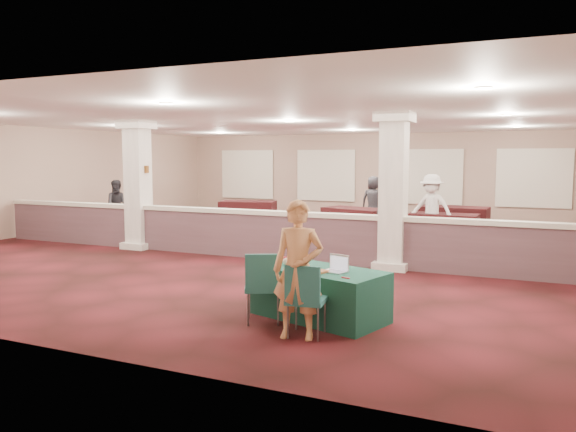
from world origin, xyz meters
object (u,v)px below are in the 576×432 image
at_px(far_table_front_center, 237,230).
at_px(attendee_a, 118,205).
at_px(far_table_back_center, 356,221).
at_px(attendee_d, 373,201).
at_px(near_table, 320,294).
at_px(attendee_c, 392,213).
at_px(conf_chair_side, 263,282).
at_px(far_table_back_right, 454,220).
at_px(woman, 298,270).
at_px(far_table_front_right, 443,227).
at_px(attendee_b, 431,208).
at_px(conf_chair_main, 305,294).
at_px(far_table_back_left, 248,212).
at_px(far_table_front_left, 146,224).

bearing_deg(far_table_front_center, attendee_a, 169.72).
distance_m(far_table_back_center, attendee_d, 2.31).
distance_m(near_table, attendee_c, 7.03).
xyz_separation_m(far_table_back_center, attendee_c, (1.52, -1.75, 0.47)).
height_order(near_table, far_table_back_center, far_table_back_center).
bearing_deg(far_table_back_center, conf_chair_side, -80.30).
bearing_deg(far_table_back_center, far_table_back_right, 30.04).
bearing_deg(woman, far_table_front_right, 77.07).
relative_size(far_table_back_right, attendee_b, 1.08).
relative_size(far_table_back_right, attendee_c, 1.15).
distance_m(conf_chair_main, far_table_front_right, 9.37).
height_order(conf_chair_main, attendee_d, attendee_d).
xyz_separation_m(far_table_front_center, attendee_d, (2.32, 5.21, 0.49)).
distance_m(far_table_back_left, attendee_c, 6.62).
height_order(far_table_back_center, attendee_d, attendee_d).
xyz_separation_m(conf_chair_main, far_table_back_center, (-2.35, 9.61, -0.17)).
distance_m(far_table_front_center, far_table_back_left, 4.65).
bearing_deg(conf_chair_side, far_table_back_right, 57.51).
bearing_deg(far_table_back_center, attendee_a, -163.96).
xyz_separation_m(far_table_front_right, far_table_back_left, (-6.95, 1.53, 0.01)).
bearing_deg(attendee_a, far_table_front_right, -29.10).
bearing_deg(far_table_back_center, far_table_front_left, -151.47).
height_order(far_table_front_center, attendee_c, attendee_c).
bearing_deg(far_table_back_center, far_table_front_right, -5.45).
xyz_separation_m(near_table, attendee_b, (0.07, 8.38, 0.56)).
relative_size(far_table_front_center, far_table_back_center, 0.90).
height_order(far_table_front_center, far_table_front_right, far_table_front_right).
height_order(woman, attendee_c, woman).
xyz_separation_m(far_table_front_left, attendee_a, (-1.80, 0.87, 0.43)).
xyz_separation_m(conf_chair_main, woman, (-0.07, -0.05, 0.32)).
xyz_separation_m(near_table, attendee_c, (-0.69, 6.97, 0.50)).
height_order(far_table_back_right, attendee_b, attendee_b).
height_order(woman, far_table_front_left, woman).
distance_m(far_table_front_left, far_table_front_center, 3.01).
height_order(woman, far_table_back_center, woman).
bearing_deg(attendee_b, woman, -79.41).
bearing_deg(near_table, far_table_back_right, 104.01).
distance_m(woman, attendee_a, 12.15).
relative_size(attendee_a, attendee_c, 0.92).
bearing_deg(far_table_front_right, far_table_back_center, 174.55).
height_order(far_table_front_left, far_table_back_right, far_table_back_right).
bearing_deg(attendee_b, far_table_front_center, -140.39).
relative_size(near_table, conf_chair_side, 1.88).
bearing_deg(far_table_front_left, far_table_back_center, 28.53).
height_order(far_table_front_right, attendee_b, attendee_b).
bearing_deg(conf_chair_main, far_table_front_right, 80.70).
height_order(far_table_back_left, attendee_b, attendee_b).
bearing_deg(near_table, attendee_b, 105.93).
relative_size(far_table_front_right, far_table_back_left, 0.97).
height_order(near_table, conf_chair_main, conf_chair_main).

